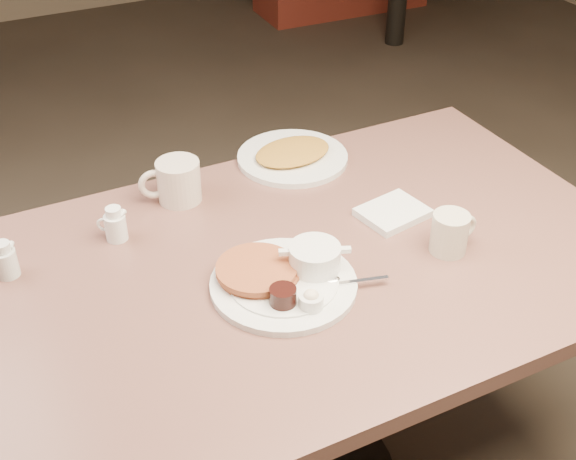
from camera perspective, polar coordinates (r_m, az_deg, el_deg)
name	(u,v)px	position (r m, az deg, el deg)	size (l,w,h in m)	color
diner_table	(292,322)	(1.68, 0.31, -7.02)	(1.50, 0.90, 0.75)	#84564C
main_plate	(286,275)	(1.50, -0.15, -3.48)	(0.39, 0.39, 0.07)	white
coffee_mug_near	(451,232)	(1.62, 12.29, -0.16)	(0.11, 0.08, 0.09)	beige
napkin	(393,213)	(1.73, 7.99, 1.32)	(0.16, 0.14, 0.02)	white
coffee_mug_far	(177,181)	(1.77, -8.46, 3.69)	(0.15, 0.12, 0.10)	beige
creamer_left	(5,261)	(1.62, -20.77, -2.20)	(0.07, 0.06, 0.08)	white
creamer_right	(115,225)	(1.66, -13.04, 0.38)	(0.06, 0.05, 0.08)	white
hash_plate	(292,156)	(1.93, 0.34, 5.70)	(0.32, 0.32, 0.04)	white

